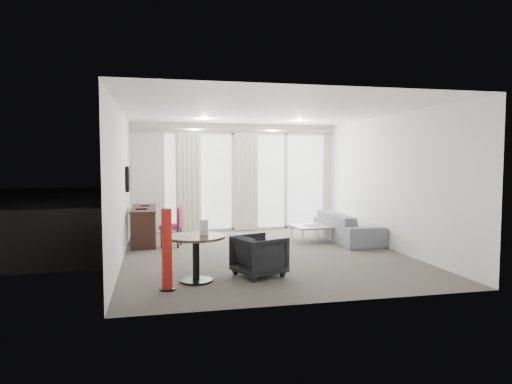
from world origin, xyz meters
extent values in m
cube|color=#4E4A41|center=(0.00, 0.00, 0.00)|extent=(5.00, 6.00, 0.00)
cube|color=white|center=(0.00, 0.00, 2.60)|extent=(5.00, 6.00, 0.00)
cube|color=silver|center=(-2.50, 0.00, 1.30)|extent=(0.00, 6.00, 2.60)
cube|color=silver|center=(2.50, 0.00, 1.30)|extent=(0.00, 6.00, 2.60)
cube|color=silver|center=(0.00, -3.00, 1.30)|extent=(5.00, 0.00, 2.60)
cylinder|color=#FFE0B2|center=(-0.90, 1.60, 2.59)|extent=(0.12, 0.12, 0.02)
cylinder|color=#FFE0B2|center=(1.20, 1.60, 2.59)|extent=(0.12, 0.12, 0.02)
cylinder|color=#A21A13|center=(-1.80, -2.03, 0.54)|extent=(0.23, 0.23, 1.08)
imported|color=black|center=(-0.44, -1.58, 0.31)|extent=(0.86, 0.85, 0.61)
imported|color=slate|center=(2.08, 0.92, 0.30)|extent=(0.80, 2.06, 0.60)
cube|color=#4D4D50|center=(0.30, 4.50, -0.06)|extent=(5.60, 3.00, 0.12)
camera|label=1|loc=(-1.95, -8.10, 1.72)|focal=32.00mm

